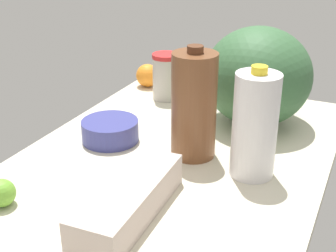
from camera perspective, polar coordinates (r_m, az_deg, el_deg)
The scene contains 9 objects.
countertop at distance 119.79cm, azimuth 0.00°, elevation -5.02°, with size 120.00×76.00×3.00cm, color beige.
chocolate_milk_jug at distance 117.18cm, azimuth 3.18°, elevation 2.51°, with size 11.43×11.43×29.02cm.
tumbler_cup at distance 157.44cm, azimuth -0.26°, elevation 6.06°, with size 9.17×9.17×15.64cm.
egg_carton at distance 97.79cm, azimuth -4.79°, elevation -8.96°, with size 32.66×10.83×7.34cm, color beige.
watermelon at distance 139.17cm, azimuth 10.86°, elevation 5.98°, with size 31.31×31.31×28.85cm, color #39663D.
mixing_bowl at distance 129.95cm, azimuth -7.06°, elevation -0.55°, with size 15.69×15.69×5.87cm, color #3C408D.
milk_jug at distance 110.01cm, azimuth 10.54°, elevation 0.06°, with size 10.55×10.55×27.08cm.
orange_near_front at distance 170.67cm, azimuth -2.52°, elevation 6.18°, with size 8.27×8.27×8.27cm, color orange.
lime_by_jug at distance 106.88cm, azimuth -19.64°, elevation -7.70°, with size 6.11×6.11×6.11cm, color #6CAD35.
Camera 1 is at (-94.63, -44.18, 60.18)cm, focal length 50.00 mm.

